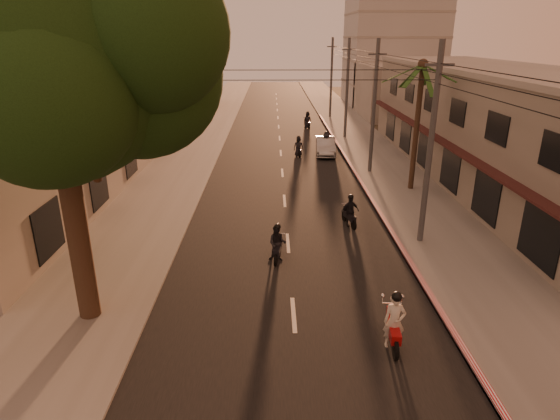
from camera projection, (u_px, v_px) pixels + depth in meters
The scene contains 20 objects.
ground at pixel (296, 351), 14.39m from camera, with size 160.00×160.00×0.00m, color #383023.
road at pixel (282, 173), 33.12m from camera, with size 10.00×140.00×0.02m, color black.
sidewalk_right at pixel (388, 172), 33.22m from camera, with size 5.00×140.00×0.12m, color slate.
sidewalk_left at pixel (176, 173), 32.98m from camera, with size 5.00×140.00×0.12m, color slate.
curb_stripe at pixel (368, 194), 28.49m from camera, with size 0.20×60.00×0.20m, color #B31321.
shophouse_row at pixel (499, 126), 30.20m from camera, with size 8.80×34.20×7.30m.
left_building at pixel (37, 159), 26.37m from camera, with size 8.20×24.20×5.20m.
broadleaf_tree at pixel (65, 60), 13.33m from camera, with size 9.60×8.70×12.10m.
palm_tree at pixel (422, 72), 27.01m from camera, with size 5.00×5.00×8.20m.
utility_poles at pixel (376, 77), 30.94m from camera, with size 1.20×48.26×9.00m.
filler_right at pixel (395, 91), 55.73m from camera, with size 8.00×14.00×6.00m, color #A9A399.
filler_left_near at pixel (135, 112), 45.25m from camera, with size 8.00×14.00×4.40m, color #A9A399.
filler_left_far at pixel (171, 81), 61.66m from camera, with size 8.00×14.00×7.00m, color #A9A399.
scooter_red at pixel (394, 323), 14.35m from camera, with size 0.80×1.97×1.94m.
scooter_mid_a at pixel (277, 244), 19.98m from camera, with size 0.97×1.73×1.70m.
scooter_mid_b at pixel (350, 212), 23.64m from camera, with size 1.13×1.70×1.70m.
scooter_far_a at pixel (298, 147), 37.46m from camera, with size 0.85×1.71×1.68m.
scooter_far_b at pixel (326, 144), 38.10m from camera, with size 1.63×1.82×1.90m.
parked_car at pixel (326, 146), 38.04m from camera, with size 1.75×4.35×1.40m, color #9FA2A7.
scooter_far_c at pixel (307, 121), 48.90m from camera, with size 1.04×1.80×1.78m.
Camera 1 is at (-0.71, -11.95, 9.10)m, focal length 30.00 mm.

